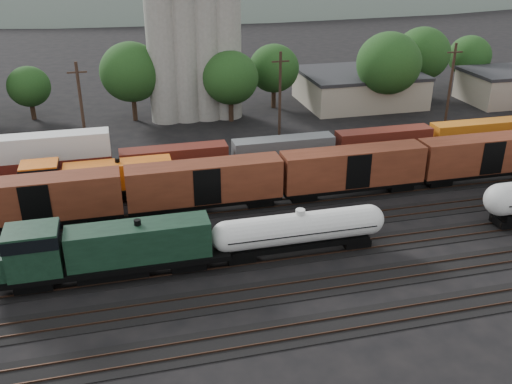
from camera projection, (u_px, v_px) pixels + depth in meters
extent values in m
plane|color=black|center=(221.00, 235.00, 52.15)|extent=(600.00, 600.00, 0.00)
cube|color=black|center=(263.00, 337.00, 38.91)|extent=(180.00, 3.20, 0.08)
cube|color=#382319|center=(265.00, 343.00, 38.24)|extent=(180.00, 0.08, 0.16)
cube|color=#382319|center=(260.00, 330.00, 39.51)|extent=(180.00, 0.08, 0.16)
cube|color=black|center=(246.00, 296.00, 43.32)|extent=(180.00, 3.20, 0.08)
cube|color=#382319|center=(248.00, 301.00, 42.65)|extent=(180.00, 0.08, 0.16)
cube|color=#382319|center=(244.00, 290.00, 43.92)|extent=(180.00, 0.08, 0.16)
cube|color=black|center=(232.00, 262.00, 47.72)|extent=(180.00, 3.20, 0.08)
cube|color=#382319|center=(234.00, 266.00, 47.06)|extent=(180.00, 0.08, 0.16)
cube|color=#382319|center=(230.00, 257.00, 48.32)|extent=(180.00, 0.08, 0.16)
cube|color=black|center=(221.00, 234.00, 52.13)|extent=(180.00, 3.20, 0.08)
cube|color=#382319|center=(222.00, 237.00, 51.46)|extent=(180.00, 0.08, 0.16)
cube|color=#382319|center=(219.00, 230.00, 52.73)|extent=(180.00, 0.08, 0.16)
cube|color=black|center=(211.00, 211.00, 56.54)|extent=(180.00, 3.20, 0.08)
cube|color=#382319|center=(212.00, 213.00, 55.87)|extent=(180.00, 0.08, 0.16)
cube|color=#382319|center=(210.00, 207.00, 57.14)|extent=(180.00, 0.08, 0.16)
cube|color=black|center=(203.00, 191.00, 60.94)|extent=(180.00, 3.20, 0.08)
cube|color=#382319|center=(204.00, 193.00, 60.28)|extent=(180.00, 0.08, 0.16)
cube|color=#382319|center=(202.00, 187.00, 61.54)|extent=(180.00, 0.08, 0.16)
cube|color=black|center=(196.00, 173.00, 65.35)|extent=(180.00, 3.20, 0.08)
cube|color=#382319|center=(197.00, 175.00, 64.68)|extent=(180.00, 0.08, 0.16)
cube|color=#382319|center=(195.00, 170.00, 65.95)|extent=(180.00, 0.08, 0.16)
cube|color=black|center=(112.00, 264.00, 45.01)|extent=(18.57, 3.17, 0.44)
cube|color=black|center=(113.00, 269.00, 45.21)|extent=(5.46, 2.40, 0.87)
cube|color=black|center=(139.00, 241.00, 44.80)|extent=(11.14, 2.62, 2.95)
cube|color=black|center=(34.00, 250.00, 42.92)|extent=(3.93, 3.17, 3.61)
cube|color=black|center=(31.00, 237.00, 42.44)|extent=(4.04, 3.28, 0.98)
cylinder|color=black|center=(137.00, 223.00, 44.11)|extent=(0.55, 0.55, 0.55)
cube|color=black|center=(35.00, 281.00, 43.98)|extent=(2.84, 2.18, 0.76)
cube|color=black|center=(188.00, 261.00, 46.63)|extent=(2.84, 2.18, 0.76)
cylinder|color=silver|center=(300.00, 228.00, 47.98)|extent=(12.61, 2.60, 2.60)
sphere|color=silver|center=(226.00, 237.00, 46.57)|extent=(2.60, 2.60, 2.60)
sphere|color=silver|center=(369.00, 219.00, 49.38)|extent=(2.60, 2.60, 2.60)
cylinder|color=silver|center=(300.00, 212.00, 47.36)|extent=(0.81, 0.81, 0.45)
cube|color=black|center=(300.00, 228.00, 47.98)|extent=(12.89, 2.72, 0.07)
cube|color=black|center=(299.00, 242.00, 48.58)|extent=(12.18, 1.97, 0.45)
cube|color=black|center=(240.00, 256.00, 47.65)|extent=(2.33, 1.79, 0.63)
cube|color=black|center=(355.00, 241.00, 49.95)|extent=(2.33, 1.79, 0.63)
sphere|color=silver|center=(500.00, 200.00, 52.12)|extent=(3.01, 3.01, 3.01)
cube|color=black|center=(508.00, 220.00, 53.37)|extent=(2.70, 2.07, 0.73)
cube|color=black|center=(99.00, 190.00, 58.05)|extent=(17.78, 2.86, 0.40)
cube|color=black|center=(99.00, 194.00, 58.23)|extent=(4.94, 2.17, 0.79)
cube|color=#DA6013|center=(119.00, 174.00, 57.88)|extent=(10.67, 2.37, 2.67)
cube|color=#DA6013|center=(41.00, 179.00, 56.09)|extent=(3.56, 2.86, 3.26)
cube|color=black|center=(39.00, 169.00, 55.66)|extent=(3.65, 2.96, 0.89)
cube|color=#DA6013|center=(15.00, 188.00, 55.85)|extent=(1.58, 2.37, 1.78)
cylinder|color=black|center=(117.00, 161.00, 57.27)|extent=(0.49, 0.49, 0.49)
cube|color=black|center=(41.00, 202.00, 57.04)|extent=(2.57, 1.98, 0.69)
cube|color=black|center=(156.00, 190.00, 59.58)|extent=(2.57, 1.98, 0.69)
cube|color=black|center=(41.00, 218.00, 52.51)|extent=(15.00, 2.60, 0.40)
cube|color=#572515|center=(37.00, 198.00, 51.63)|extent=(15.00, 2.90, 3.80)
cube|color=black|center=(206.00, 201.00, 55.94)|extent=(15.00, 2.60, 0.40)
cube|color=#572515|center=(205.00, 181.00, 55.06)|extent=(15.00, 2.90, 3.80)
cube|color=black|center=(352.00, 185.00, 59.37)|extent=(15.00, 2.60, 0.40)
cube|color=#572515|center=(353.00, 167.00, 58.50)|extent=(15.00, 2.90, 3.80)
cube|color=black|center=(482.00, 171.00, 62.81)|extent=(15.00, 2.60, 0.40)
cube|color=#572515|center=(485.00, 154.00, 61.93)|extent=(15.00, 2.90, 3.80)
cube|color=black|center=(196.00, 169.00, 65.16)|extent=(160.00, 2.60, 0.60)
cube|color=#531913|center=(55.00, 169.00, 61.12)|extent=(12.00, 2.40, 2.60)
cube|color=silver|center=(51.00, 146.00, 60.03)|extent=(12.00, 2.40, 2.60)
cube|color=#541C13|center=(174.00, 158.00, 63.97)|extent=(12.00, 2.40, 2.60)
cube|color=#535658|center=(283.00, 149.00, 66.82)|extent=(12.00, 2.40, 2.60)
cube|color=#581D14|center=(384.00, 140.00, 69.68)|extent=(12.00, 2.40, 2.60)
cube|color=#C56714|center=(476.00, 131.00, 72.53)|extent=(12.00, 2.40, 2.60)
cylinder|color=gray|center=(163.00, 59.00, 79.90)|extent=(4.40, 4.40, 18.00)
cylinder|color=gray|center=(185.00, 58.00, 80.57)|extent=(4.40, 4.40, 18.00)
cylinder|color=gray|center=(205.00, 57.00, 81.24)|extent=(4.40, 4.40, 18.00)
cylinder|color=gray|center=(226.00, 56.00, 81.91)|extent=(4.40, 4.40, 18.00)
cube|color=#9E937F|center=(359.00, 89.00, 91.37)|extent=(18.00, 14.00, 4.60)
cube|color=#232326|center=(360.00, 73.00, 90.31)|extent=(18.36, 14.28, 0.50)
cylinder|color=black|center=(33.00, 112.00, 83.81)|extent=(0.70, 0.70, 2.25)
ellipsoid|color=#1F4519|center=(29.00, 86.00, 82.23)|extent=(6.12, 6.12, 5.80)
cylinder|color=black|center=(135.00, 109.00, 83.12)|extent=(0.70, 0.70, 3.27)
ellipsoid|color=#1F4519|center=(131.00, 72.00, 80.83)|extent=(8.89, 8.89, 8.42)
cylinder|color=black|center=(231.00, 111.00, 82.87)|extent=(0.70, 0.70, 2.93)
ellipsoid|color=#1F4519|center=(230.00, 78.00, 80.82)|extent=(7.96, 7.96, 7.55)
cylinder|color=black|center=(274.00, 99.00, 89.24)|extent=(0.70, 0.70, 2.84)
ellipsoid|color=#1F4519|center=(274.00, 68.00, 87.25)|extent=(7.72, 7.72, 7.31)
cylinder|color=black|center=(385.00, 102.00, 86.15)|extent=(0.70, 0.70, 3.51)
ellipsoid|color=#1F4519|center=(389.00, 63.00, 83.69)|extent=(9.54, 9.54, 9.04)
cylinder|color=black|center=(418.00, 87.00, 94.90)|extent=(0.70, 0.70, 3.30)
ellipsoid|color=#1F4519|center=(422.00, 54.00, 92.59)|extent=(8.96, 8.96, 8.49)
cylinder|color=black|center=(466.00, 82.00, 99.55)|extent=(0.70, 0.70, 2.68)
ellipsoid|color=#1F4519|center=(470.00, 56.00, 97.68)|extent=(7.27, 7.27, 6.89)
cylinder|color=black|center=(82.00, 113.00, 66.36)|extent=(0.36, 0.36, 12.00)
cube|color=black|center=(77.00, 72.00, 64.36)|extent=(2.20, 0.18, 0.18)
cylinder|color=black|center=(280.00, 100.00, 71.71)|extent=(0.36, 0.36, 12.00)
cube|color=black|center=(281.00, 61.00, 69.71)|extent=(2.20, 0.18, 0.18)
cylinder|color=black|center=(450.00, 88.00, 77.06)|extent=(0.36, 0.36, 12.00)
cube|color=black|center=(455.00, 52.00, 75.07)|extent=(2.20, 0.18, 0.18)
ellipsoid|color=#59665B|center=(202.00, 32.00, 299.69)|extent=(520.00, 286.00, 130.00)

